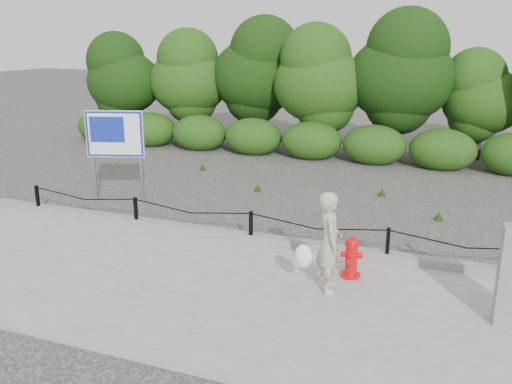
% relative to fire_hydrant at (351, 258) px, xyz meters
% --- Properties ---
extents(ground, '(90.00, 90.00, 0.00)m').
position_rel_fire_hydrant_xyz_m(ground, '(-2.05, 0.84, -0.41)').
color(ground, '#2D2B28').
rests_on(ground, ground).
extents(sidewalk, '(14.00, 4.00, 0.08)m').
position_rel_fire_hydrant_xyz_m(sidewalk, '(-2.05, -1.16, -0.37)').
color(sidewalk, gray).
rests_on(sidewalk, ground).
extents(curb, '(14.00, 0.22, 0.14)m').
position_rel_fire_hydrant_xyz_m(curb, '(-2.05, 0.89, -0.26)').
color(curb, slate).
rests_on(curb, sidewalk).
extents(chain_barrier, '(10.06, 0.06, 0.60)m').
position_rel_fire_hydrant_xyz_m(chain_barrier, '(-2.05, 0.84, 0.05)').
color(chain_barrier, black).
rests_on(chain_barrier, sidewalk).
extents(treeline, '(20.15, 3.78, 4.95)m').
position_rel_fire_hydrant_xyz_m(treeline, '(-1.44, 9.76, 2.16)').
color(treeline, black).
rests_on(treeline, ground).
extents(fire_hydrant, '(0.36, 0.39, 0.68)m').
position_rel_fire_hydrant_xyz_m(fire_hydrant, '(0.00, 0.00, 0.00)').
color(fire_hydrant, red).
rests_on(fire_hydrant, sidewalk).
extents(pedestrian, '(0.76, 0.66, 1.54)m').
position_rel_fire_hydrant_xyz_m(pedestrian, '(-0.26, -0.59, 0.43)').
color(pedestrian, '#AAA591').
rests_on(pedestrian, sidewalk).
extents(advertising_sign, '(1.30, 0.47, 2.16)m').
position_rel_fire_hydrant_xyz_m(advertising_sign, '(-6.03, 2.37, 1.12)').
color(advertising_sign, slate).
rests_on(advertising_sign, ground).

